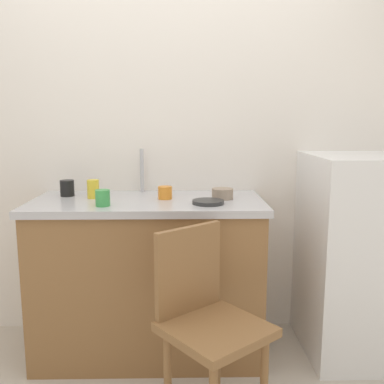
{
  "coord_description": "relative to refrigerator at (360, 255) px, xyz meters",
  "views": [
    {
      "loc": [
        0.15,
        -1.73,
        1.37
      ],
      "look_at": [
        0.2,
        0.6,
        0.97
      ],
      "focal_mm": 39.96,
      "sensor_mm": 36.0,
      "label": 1
    }
  ],
  "objects": [
    {
      "name": "back_wall",
      "position": [
        -1.17,
        0.37,
        0.63
      ],
      "size": [
        4.8,
        0.1,
        2.43
      ],
      "primitive_type": "cube",
      "color": "white",
      "rests_on": "ground_plane"
    },
    {
      "name": "cabinet_base",
      "position": [
        -1.23,
        0.02,
        -0.15
      ],
      "size": [
        1.26,
        0.6,
        0.88
      ],
      "primitive_type": "cube",
      "color": "olive",
      "rests_on": "ground_plane"
    },
    {
      "name": "countertop",
      "position": [
        -1.23,
        0.02,
        0.31
      ],
      "size": [
        1.3,
        0.64,
        0.04
      ],
      "primitive_type": "cube",
      "color": "#B7B7BC",
      "rests_on": "cabinet_base"
    },
    {
      "name": "faucet",
      "position": [
        -1.28,
        0.27,
        0.47
      ],
      "size": [
        0.02,
        0.02,
        0.27
      ],
      "primitive_type": "cylinder",
      "color": "#B7B7BC",
      "rests_on": "countertop"
    },
    {
      "name": "refrigerator",
      "position": [
        0.0,
        0.0,
        0.0
      ],
      "size": [
        0.61,
        0.64,
        1.17
      ],
      "primitive_type": "cube",
      "color": "white",
      "rests_on": "ground_plane"
    },
    {
      "name": "chair",
      "position": [
        -0.93,
        -0.6,
        -0.08
      ],
      "size": [
        0.56,
        0.56,
        0.89
      ],
      "rotation": [
        0.0,
        0.0,
        0.67
      ],
      "color": "olive",
      "rests_on": "ground_plane"
    },
    {
      "name": "terracotta_bowl",
      "position": [
        -0.8,
        0.03,
        0.36
      ],
      "size": [
        0.12,
        0.12,
        0.06
      ],
      "primitive_type": "cylinder",
      "color": "gray",
      "rests_on": "countertop"
    },
    {
      "name": "hotplate",
      "position": [
        -0.89,
        -0.12,
        0.34
      ],
      "size": [
        0.17,
        0.17,
        0.02
      ],
      "primitive_type": "cylinder",
      "color": "#2D2D2D",
      "rests_on": "countertop"
    },
    {
      "name": "cup_black",
      "position": [
        -1.71,
        0.14,
        0.38
      ],
      "size": [
        0.08,
        0.08,
        0.09
      ],
      "primitive_type": "cylinder",
      "color": "black",
      "rests_on": "countertop"
    },
    {
      "name": "cup_orange",
      "position": [
        -1.13,
        0.03,
        0.37
      ],
      "size": [
        0.08,
        0.08,
        0.07
      ],
      "primitive_type": "cylinder",
      "color": "orange",
      "rests_on": "countertop"
    },
    {
      "name": "cup_yellow",
      "position": [
        -1.54,
        0.06,
        0.39
      ],
      "size": [
        0.07,
        0.07,
        0.11
      ],
      "primitive_type": "cylinder",
      "color": "yellow",
      "rests_on": "countertop"
    },
    {
      "name": "cup_green",
      "position": [
        -1.45,
        -0.16,
        0.38
      ],
      "size": [
        0.08,
        0.08,
        0.09
      ],
      "primitive_type": "cylinder",
      "color": "green",
      "rests_on": "countertop"
    }
  ]
}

